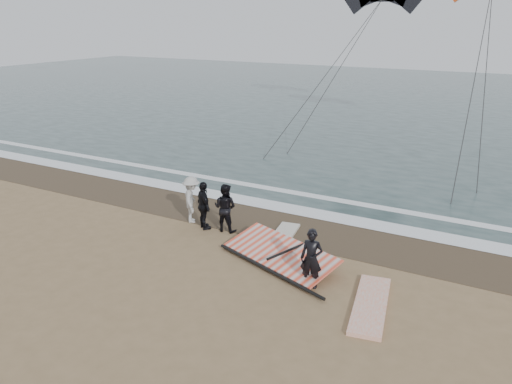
# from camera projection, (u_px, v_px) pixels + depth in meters

# --- Properties ---
(ground) EXTENTS (120.00, 120.00, 0.00)m
(ground) POSITION_uv_depth(u_px,v_px,m) (228.00, 288.00, 13.01)
(ground) COLOR #8C704C
(ground) RESTS_ON ground
(sea) EXTENTS (120.00, 54.00, 0.02)m
(sea) POSITION_uv_depth(u_px,v_px,m) (441.00, 104.00, 40.38)
(sea) COLOR #233838
(sea) RESTS_ON ground
(wet_sand) EXTENTS (120.00, 2.80, 0.01)m
(wet_sand) POSITION_uv_depth(u_px,v_px,m) (298.00, 227.00, 16.74)
(wet_sand) COLOR #4C3D2B
(wet_sand) RESTS_ON ground
(foam_near) EXTENTS (120.00, 0.90, 0.01)m
(foam_near) POSITION_uv_depth(u_px,v_px,m) (314.00, 213.00, 17.90)
(foam_near) COLOR white
(foam_near) RESTS_ON sea
(foam_far) EXTENTS (120.00, 0.45, 0.01)m
(foam_far) POSITION_uv_depth(u_px,v_px,m) (330.00, 199.00, 19.31)
(foam_far) COLOR white
(foam_far) RESTS_ON sea
(man_main) EXTENTS (0.62, 0.45, 1.61)m
(man_main) POSITION_uv_depth(u_px,v_px,m) (311.00, 259.00, 12.84)
(man_main) COLOR black
(man_main) RESTS_ON ground
(board_white) EXTENTS (1.23, 2.83, 0.11)m
(board_white) POSITION_uv_depth(u_px,v_px,m) (370.00, 305.00, 12.16)
(board_white) COLOR silver
(board_white) RESTS_ON ground
(board_cream) EXTENTS (1.00, 2.44, 0.10)m
(board_cream) POSITION_uv_depth(u_px,v_px,m) (281.00, 238.00, 15.84)
(board_cream) COLOR beige
(board_cream) RESTS_ON ground
(trio_cluster) EXTENTS (2.35, 1.35, 1.64)m
(trio_cluster) POSITION_uv_depth(u_px,v_px,m) (205.00, 204.00, 16.59)
(trio_cluster) COLOR black
(trio_cluster) RESTS_ON ground
(sail_rig) EXTENTS (3.88, 2.80, 0.49)m
(sail_rig) POSITION_uv_depth(u_px,v_px,m) (280.00, 253.00, 14.49)
(sail_rig) COLOR black
(sail_rig) RESTS_ON ground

